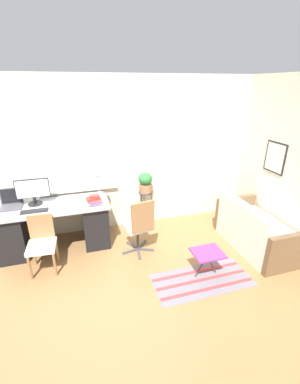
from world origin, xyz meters
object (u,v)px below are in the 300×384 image
object	(u,v)px
potted_plant	(145,182)
folding_stool	(207,254)
mouse	(55,208)
book_stack	(94,200)
desk_lamp	(98,179)
monitor	(33,191)
plant_stand	(146,196)
laptop	(11,203)
desk_chair_wooden	(42,242)
couch_loveseat	(256,232)
office_chair_swivel	(139,225)
keyboard	(34,211)

from	to	relation	value
potted_plant	folding_stool	xyz separation A→B (m)	(0.44, -1.59, -0.55)
mouse	book_stack	distance (m)	0.60
desk_lamp	folding_stool	distance (m)	2.05
monitor	potted_plant	xyz separation A→B (m)	(1.86, 0.13, -0.09)
plant_stand	potted_plant	xyz separation A→B (m)	(-0.00, 0.00, 0.29)
laptop	desk_chair_wooden	xyz separation A→B (m)	(0.43, -0.64, -0.39)
book_stack	desk_chair_wooden	xyz separation A→B (m)	(-0.80, -0.33, -0.41)
monitor	folding_stool	xyz separation A→B (m)	(2.30, -1.47, -0.64)
monitor	couch_loveseat	distance (m)	3.65
monitor	book_stack	size ratio (longest dim) A/B	2.08
laptop	mouse	bearing A→B (deg)	-23.12
mouse	office_chair_swivel	bearing A→B (deg)	-18.16
mouse	desk_chair_wooden	world-z (taller)	desk_chair_wooden
monitor	laptop	bearing A→B (deg)	179.21
desk_chair_wooden	mouse	bearing A→B (deg)	63.14
book_stack	office_chair_swivel	bearing A→B (deg)	-30.31
office_chair_swivel	couch_loveseat	size ratio (longest dim) A/B	0.67
keyboard	folding_stool	bearing A→B (deg)	-27.36
folding_stool	office_chair_swivel	bearing A→B (deg)	134.21
couch_loveseat	folding_stool	size ratio (longest dim) A/B	3.41
book_stack	couch_loveseat	size ratio (longest dim) A/B	0.17
laptop	mouse	size ratio (longest dim) A/B	4.94
couch_loveseat	potted_plant	world-z (taller)	potted_plant
laptop	keyboard	bearing A→B (deg)	-38.95
plant_stand	desk_lamp	bearing A→B (deg)	-166.40
monitor	mouse	bearing A→B (deg)	-41.65
potted_plant	monitor	bearing A→B (deg)	-176.09
keyboard	folding_stool	world-z (taller)	keyboard
laptop	book_stack	bearing A→B (deg)	-13.92
mouse	laptop	bearing A→B (deg)	156.88
potted_plant	folding_stool	size ratio (longest dim) A/B	0.88
office_chair_swivel	couch_loveseat	bearing A→B (deg)	157.54
potted_plant	laptop	bearing A→B (deg)	-176.82
office_chair_swivel	couch_loveseat	xyz separation A→B (m)	(1.89, -0.38, -0.22)
office_chair_swivel	potted_plant	world-z (taller)	potted_plant
book_stack	potted_plant	world-z (taller)	potted_plant
desk_chair_wooden	keyboard	bearing A→B (deg)	106.01
laptop	desk_chair_wooden	size ratio (longest dim) A/B	0.39
desk_lamp	desk_chair_wooden	distance (m)	1.26
keyboard	desk_chair_wooden	distance (m)	0.50
laptop	folding_stool	size ratio (longest dim) A/B	0.76
desk_chair_wooden	plant_stand	bearing A→B (deg)	26.51
keyboard	desk_chair_wooden	xyz separation A→B (m)	(0.08, -0.35, -0.34)
desk_chair_wooden	folding_stool	size ratio (longest dim) A/B	1.94
laptop	desk_lamp	size ratio (longest dim) A/B	0.70
keyboard	office_chair_swivel	distance (m)	1.59
desk_lamp	plant_stand	world-z (taller)	desk_lamp
laptop	couch_loveseat	xyz separation A→B (m)	(3.76, -1.06, -0.56)
desk_chair_wooden	plant_stand	size ratio (longest dim) A/B	1.16
folding_stool	monitor	bearing A→B (deg)	147.52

